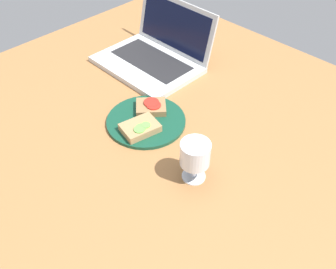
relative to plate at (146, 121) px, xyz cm
name	(u,v)px	position (x,y,z in cm)	size (l,w,h in cm)	color
wooden_table	(149,128)	(1.07, 0.06, -2.03)	(140.00, 140.00, 3.00)	#9E6B3D
plate	(146,121)	(0.00, 0.00, 0.00)	(23.88, 23.88, 1.06)	#144733
sandwich_with_cucumber	(140,128)	(2.45, -4.43, 1.68)	(9.69, 11.78, 2.55)	#A88456
sandwich_with_tomato	(151,107)	(-2.36, 4.46, 1.69)	(11.59, 11.72, 2.48)	#937047
wine_glass	(195,155)	(24.58, -5.73, 7.42)	(7.62, 7.62, 11.79)	white
laptop	(154,54)	(-22.31, 24.64, 2.95)	(35.92, 29.70, 19.85)	silver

